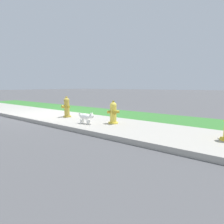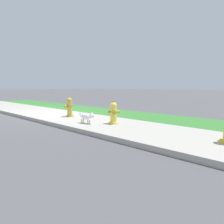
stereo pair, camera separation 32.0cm
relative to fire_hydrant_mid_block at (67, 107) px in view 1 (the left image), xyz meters
name	(u,v)px [view 1 (the left image)]	position (x,y,z in m)	size (l,w,h in m)	color
ground_plane	(46,114)	(-1.26, -0.08, -0.39)	(120.00, 120.00, 0.00)	#515154
sidewalk_pavement	(46,114)	(-1.26, -0.08, -0.38)	(18.00, 2.26, 0.01)	#ADA89E
grass_verge	(82,109)	(-1.26, 2.00, -0.38)	(18.00, 1.89, 0.01)	#387A33
street_curb	(17,117)	(-1.26, -1.29, -0.33)	(18.00, 0.16, 0.12)	#ADA89E
fire_hydrant_mid_block	(67,107)	(0.00, 0.00, 0.00)	(0.39, 0.36, 0.80)	gold
fire_hydrant_across_street	(113,113)	(2.14, 0.08, -0.03)	(0.35, 0.35, 0.74)	yellow
small_white_dog	(86,117)	(1.48, -0.46, -0.15)	(0.56, 0.24, 0.40)	white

